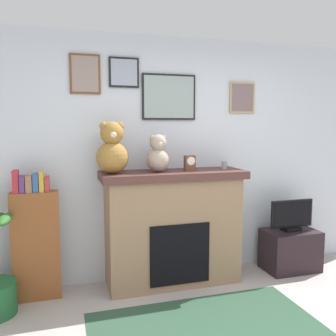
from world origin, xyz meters
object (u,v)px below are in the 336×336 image
object	(u,v)px
fireplace	(173,227)
teddy_bear_cream	(112,150)
tv_stand	(290,250)
teddy_bear_grey	(158,155)
bookshelf	(36,241)
candle_jar	(224,165)
mantel_clock	(190,163)
television	(292,216)

from	to	relation	value
fireplace	teddy_bear_cream	distance (m)	1.03
tv_stand	teddy_bear_grey	distance (m)	1.94
bookshelf	candle_jar	size ratio (longest dim) A/B	14.53
bookshelf	tv_stand	xyz separation A→B (m)	(2.77, -0.10, -0.34)
fireplace	mantel_clock	world-z (taller)	mantel_clock
candle_jar	teddy_bear_grey	distance (m)	0.75
fireplace	mantel_clock	bearing A→B (deg)	-6.23
bookshelf	television	xyz separation A→B (m)	(2.77, -0.10, 0.06)
television	teddy_bear_cream	bearing A→B (deg)	178.64
teddy_bear_cream	fireplace	bearing A→B (deg)	1.68
mantel_clock	teddy_bear_cream	world-z (taller)	teddy_bear_cream
television	candle_jar	size ratio (longest dim) A/B	6.10
television	fireplace	bearing A→B (deg)	177.28
tv_stand	candle_jar	distance (m)	1.31
teddy_bear_cream	teddy_bear_grey	bearing A→B (deg)	0.02
bookshelf	teddy_bear_grey	world-z (taller)	teddy_bear_grey
bookshelf	teddy_bear_grey	bearing A→B (deg)	-2.53
bookshelf	tv_stand	world-z (taller)	bookshelf
teddy_bear_cream	teddy_bear_grey	distance (m)	0.47
television	teddy_bear_grey	world-z (taller)	teddy_bear_grey
bookshelf	tv_stand	distance (m)	2.79
teddy_bear_cream	mantel_clock	bearing A→B (deg)	-0.05
tv_stand	bookshelf	bearing A→B (deg)	177.93
teddy_bear_grey	mantel_clock	bearing A→B (deg)	-0.15
tv_stand	teddy_bear_grey	xyz separation A→B (m)	(-1.57, 0.05, 1.14)
mantel_clock	teddy_bear_grey	xyz separation A→B (m)	(-0.34, 0.00, 0.09)
fireplace	television	distance (m)	1.40
tv_stand	television	xyz separation A→B (m)	(0.00, -0.00, 0.40)
bookshelf	mantel_clock	xyz separation A→B (m)	(1.54, -0.05, 0.70)
mantel_clock	teddy_bear_cream	xyz separation A→B (m)	(-0.80, 0.00, 0.15)
bookshelf	mantel_clock	size ratio (longest dim) A/B	7.99
bookshelf	teddy_bear_cream	world-z (taller)	teddy_bear_cream
fireplace	teddy_bear_grey	world-z (taller)	teddy_bear_grey
candle_jar	teddy_bear_grey	xyz separation A→B (m)	(-0.74, -0.00, 0.13)
candle_jar	mantel_clock	distance (m)	0.40
television	mantel_clock	xyz separation A→B (m)	(-1.23, 0.05, 0.64)
fireplace	tv_stand	size ratio (longest dim) A/B	2.45
fireplace	candle_jar	world-z (taller)	candle_jar
television	teddy_bear_grey	bearing A→B (deg)	178.23
teddy_bear_cream	teddy_bear_grey	xyz separation A→B (m)	(0.46, 0.00, -0.06)
television	teddy_bear_cream	distance (m)	2.18
bookshelf	candle_jar	bearing A→B (deg)	-1.55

